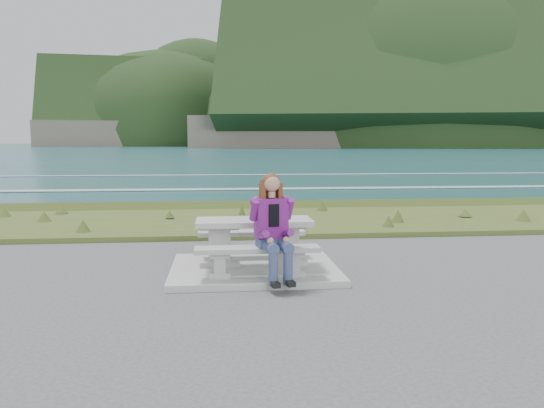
{
  "coord_description": "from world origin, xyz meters",
  "views": [
    {
      "loc": [
        -0.52,
        -8.18,
        2.07
      ],
      "look_at": [
        0.4,
        1.2,
        0.94
      ],
      "focal_mm": 35.0,
      "sensor_mm": 36.0,
      "label": 1
    }
  ],
  "objects_px": {
    "picnic_table": "(254,230)",
    "bench_landward": "(257,254)",
    "bench_seaward": "(251,236)",
    "seated_woman": "(275,241)"
  },
  "relations": [
    {
      "from": "picnic_table",
      "to": "bench_landward",
      "type": "bearing_deg",
      "value": -90.0
    },
    {
      "from": "bench_landward",
      "to": "seated_woman",
      "type": "relative_size",
      "value": 1.19
    },
    {
      "from": "picnic_table",
      "to": "bench_landward",
      "type": "relative_size",
      "value": 1.0
    },
    {
      "from": "picnic_table",
      "to": "bench_landward",
      "type": "distance_m",
      "value": 0.74
    },
    {
      "from": "bench_seaward",
      "to": "seated_woman",
      "type": "bearing_deg",
      "value": -81.28
    },
    {
      "from": "bench_landward",
      "to": "seated_woman",
      "type": "xyz_separation_m",
      "value": [
        0.24,
        -0.14,
        0.21
      ]
    },
    {
      "from": "picnic_table",
      "to": "seated_woman",
      "type": "xyz_separation_m",
      "value": [
        0.24,
        -0.84,
        -0.03
      ]
    },
    {
      "from": "picnic_table",
      "to": "seated_woman",
      "type": "bearing_deg",
      "value": -74.3
    },
    {
      "from": "bench_landward",
      "to": "bench_seaward",
      "type": "height_order",
      "value": "same"
    },
    {
      "from": "bench_seaward",
      "to": "bench_landward",
      "type": "bearing_deg",
      "value": -90.0
    }
  ]
}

